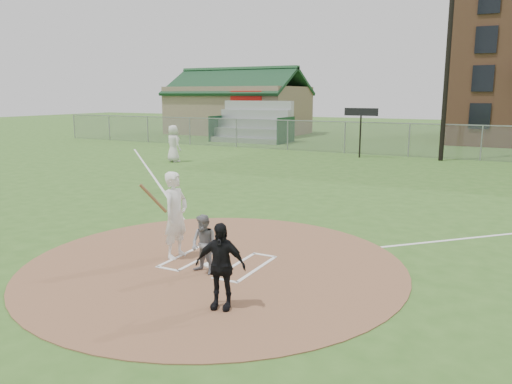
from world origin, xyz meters
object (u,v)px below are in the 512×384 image
at_px(umpire, 220,266).
at_px(batter_at_plate, 176,215).
at_px(catcher, 204,245).
at_px(ondeck_player, 173,144).
at_px(home_plate, 216,265).

distance_m(umpire, batter_at_plate, 3.05).
bearing_deg(catcher, ondeck_player, 139.75).
distance_m(catcher, batter_at_plate, 1.36).
bearing_deg(batter_at_plate, umpire, -38.98).
height_order(home_plate, umpire, umpire).
xyz_separation_m(home_plate, umpire, (1.26, -1.84, 0.76)).
distance_m(catcher, ondeck_player, 18.08).
relative_size(home_plate, catcher, 0.36).
relative_size(catcher, umpire, 0.81).
bearing_deg(ondeck_player, batter_at_plate, 146.41).
xyz_separation_m(catcher, umpire, (1.21, -1.31, 0.15)).
height_order(catcher, umpire, umpire).
height_order(catcher, ondeck_player, ondeck_player).
xyz_separation_m(home_plate, catcher, (0.05, -0.52, 0.61)).
bearing_deg(ondeck_player, home_plate, 149.14).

